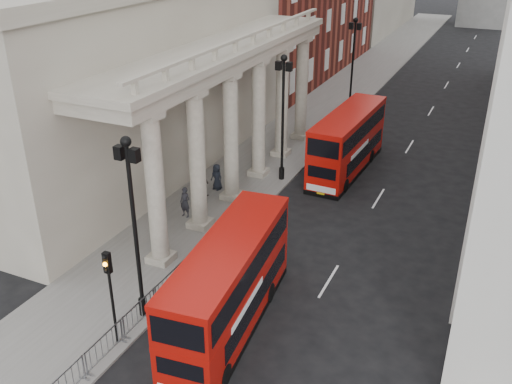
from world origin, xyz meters
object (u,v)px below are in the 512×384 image
pedestrian_a (185,202)px  pedestrian_c (217,177)px  traffic_light (109,282)px  bus_far (348,141)px  lamp_post_mid (283,110)px  pedestrian_b (203,183)px  bus_near (229,284)px  lamp_post_north (353,59)px  lamp_post_south (134,218)px

pedestrian_a → pedestrian_c: pedestrian_a is taller
traffic_light → bus_far: 21.72m
lamp_post_mid → pedestrian_c: bearing=-134.2°
bus_far → pedestrian_b: size_ratio=6.22×
bus_near → bus_far: bus_far is taller
lamp_post_north → bus_far: lamp_post_north is taller
bus_near → pedestrian_b: bearing=118.7°
bus_near → pedestrian_a: bus_near is taller
lamp_post_mid → pedestrian_c: 5.99m
bus_near → pedestrian_b: 12.97m
bus_far → lamp_post_north: bearing=107.6°
lamp_post_north → traffic_light: (0.10, -34.02, -1.80)m
lamp_post_mid → traffic_light: 18.11m
bus_far → pedestrian_b: bearing=-129.6°
lamp_post_mid → bus_near: lamp_post_mid is taller
pedestrian_b → pedestrian_c: size_ratio=0.92×
traffic_light → pedestrian_c: 15.28m
lamp_post_mid → bus_far: (3.44, 3.42, -2.71)m
pedestrian_a → bus_far: bearing=65.2°
traffic_light → pedestrian_c: bearing=102.4°
lamp_post_south → traffic_light: size_ratio=1.93×
lamp_post_south → pedestrian_a: size_ratio=4.51×
lamp_post_south → lamp_post_north: 32.00m
pedestrian_a → pedestrian_c: bearing=97.8°
bus_near → bus_far: bearing=85.3°
traffic_light → pedestrian_b: traffic_light is taller
pedestrian_a → traffic_light: bearing=-67.2°
pedestrian_a → pedestrian_b: 3.02m
lamp_post_south → bus_near: 4.78m
lamp_post_north → bus_near: lamp_post_north is taller
lamp_post_north → traffic_light: lamp_post_north is taller
traffic_light → pedestrian_c: traffic_light is taller
lamp_post_mid → lamp_post_north: 16.00m
lamp_post_north → pedestrian_c: 19.89m
lamp_post_mid → pedestrian_c: size_ratio=4.82×
traffic_light → pedestrian_b: bearing=104.9°
bus_near → pedestrian_c: bearing=114.8°
lamp_post_north → pedestrian_b: size_ratio=5.26×
pedestrian_a → lamp_post_north: bearing=88.9°
pedestrian_a → lamp_post_mid: bearing=73.7°
lamp_post_mid → bus_far: bearing=44.8°
traffic_light → bus_near: bearing=39.5°
pedestrian_c → lamp_post_south: bearing=-62.2°
lamp_post_south → traffic_light: lamp_post_south is taller
traffic_light → pedestrian_c: size_ratio=2.49×
bus_near → pedestrian_a: (-6.84, 7.66, -1.12)m
lamp_post_mid → traffic_light: lamp_post_mid is taller
lamp_post_mid → traffic_light: bearing=-89.7°
lamp_post_north → pedestrian_a: size_ratio=4.51×
lamp_post_south → bus_far: (3.44, 19.42, -2.71)m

